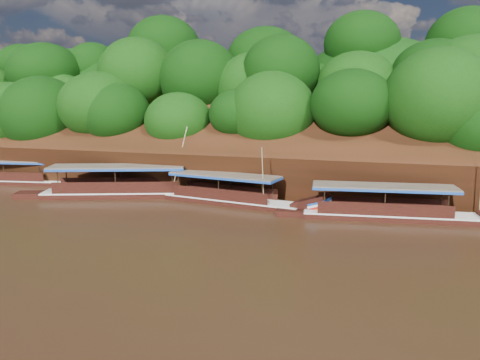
{
  "coord_description": "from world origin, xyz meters",
  "views": [
    {
      "loc": [
        9.21,
        -27.04,
        8.44
      ],
      "look_at": [
        -1.61,
        7.0,
        2.06
      ],
      "focal_mm": 35.0,
      "sensor_mm": 36.0,
      "label": 1
    }
  ],
  "objects_px": {
    "boat_1": "(240,198)",
    "boat_3": "(24,179)",
    "boat_0": "(405,212)",
    "boat_2": "(140,189)"
  },
  "relations": [
    {
      "from": "boat_0",
      "to": "boat_2",
      "type": "xyz_separation_m",
      "value": [
        -21.49,
        1.28,
        0.07
      ]
    },
    {
      "from": "boat_2",
      "to": "boat_3",
      "type": "distance_m",
      "value": 13.9
    },
    {
      "from": "boat_0",
      "to": "boat_3",
      "type": "bearing_deg",
      "value": 167.31
    },
    {
      "from": "boat_0",
      "to": "boat_2",
      "type": "distance_m",
      "value": 21.52
    },
    {
      "from": "boat_1",
      "to": "boat_3",
      "type": "xyz_separation_m",
      "value": [
        -22.98,
        2.17,
        -0.0
      ]
    },
    {
      "from": "boat_0",
      "to": "boat_3",
      "type": "distance_m",
      "value": 35.4
    },
    {
      "from": "boat_0",
      "to": "boat_2",
      "type": "height_order",
      "value": "boat_2"
    },
    {
      "from": "boat_0",
      "to": "boat_2",
      "type": "relative_size",
      "value": 0.88
    },
    {
      "from": "boat_0",
      "to": "boat_2",
      "type": "bearing_deg",
      "value": 168.79
    },
    {
      "from": "boat_0",
      "to": "boat_3",
      "type": "xyz_separation_m",
      "value": [
        -35.27,
        3.01,
        -0.01
      ]
    }
  ]
}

